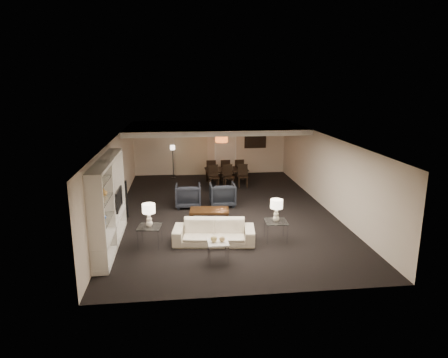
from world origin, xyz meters
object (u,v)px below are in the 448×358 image
Objects in this scene: sofa at (214,232)px; television at (115,199)px; coffee_table at (209,216)px; chair_nm at (228,176)px; table_lamp_right at (276,211)px; side_table_right at (276,231)px; floor_speaker at (126,199)px; dining_table at (226,176)px; chair_nr at (243,176)px; chair_fm at (225,170)px; floor_lamp at (173,162)px; vase_blue at (102,216)px; table_lamp_left at (149,215)px; armchair_left at (188,195)px; vase_amber at (104,192)px; side_table_left at (150,236)px; chair_nl at (214,177)px; pendant_light at (222,139)px; chair_fl at (211,170)px; marble_table at (218,251)px; armchair_right at (222,194)px; chair_fr at (238,169)px.

sofa is 2.21× the size of television.
coffee_table is 4.24m from chair_nm.
side_table_right is at bearing 0.00° from table_lamp_right.
floor_speaker is 0.68× the size of dining_table.
chair_nr is 1.00× the size of chair_fm.
floor_lamp is at bearing -18.05° from chair_fm.
floor_speaker reaches higher than chair_fm.
coffee_table is at bearing 136.74° from table_lamp_right.
chair_nm reaches higher than dining_table.
television is 1.81m from vase_blue.
floor_speaker is at bearing 110.51° from table_lamp_left.
floor_lamp is at bearing -80.78° from armchair_left.
vase_amber is (-4.42, -0.43, 0.79)m from table_lamp_right.
chair_nr is at bearing -132.20° from armchair_left.
side_table_left is 0.64× the size of chair_nl.
pendant_light is at bearing 49.47° from chair_nl.
side_table_left is 7.63m from floor_lamp.
coffee_table is 5.50m from chair_fm.
floor_speaker is at bearing 144.31° from sofa.
chair_nl is at bearing 63.54° from vase_blue.
armchair_left is 1.49× the size of side_table_right.
dining_table is at bearing 136.52° from chair_nr.
armchair_left is (-1.49, -2.93, -1.52)m from pendant_light.
vase_blue is 8.47m from chair_fl.
chair_fm is at bearing 88.29° from sofa.
chair_fm is at bearing 59.19° from chair_nl.
side_table_right is 0.64× the size of chair_fm.
chair_fm is at bearing 68.07° from side_table_left.
chair_nr is (1.71, 4.08, 0.25)m from coffee_table.
pendant_light reaches higher than table_lamp_left.
vase_blue is 0.20× the size of chair_fl.
side_table_right is at bearing 10.42° from vase_blue.
marble_table is at bearing -147.09° from table_lamp_right.
chair_nl reaches higher than armchair_left.
chair_fl is at bearing -20.36° from floor_lamp.
sofa is 3.36m from armchair_right.
side_table_right is 8.13m from floor_lamp.
chair_fm is (0.22, 0.75, -1.46)m from pendant_light.
vase_blue is 0.11× the size of dining_table.
dining_table is (1.11, 4.73, 0.10)m from coffee_table.
chair_fr reaches higher than side_table_right.
television is 1.51m from floor_speaker.
chair_nr is 1.00× the size of chair_fr.
television reaches higher than armchair_right.
chair_nr is (4.40, 4.69, -0.57)m from television.
chair_nl and chair_fm have the same top height.
table_lamp_left is at bearing -117.30° from chair_nl.
chair_fm is at bearing -7.46° from chair_fr.
floor_speaker is at bearing 150.52° from table_lamp_right.
chair_fr is at bearing 72.36° from coffee_table.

